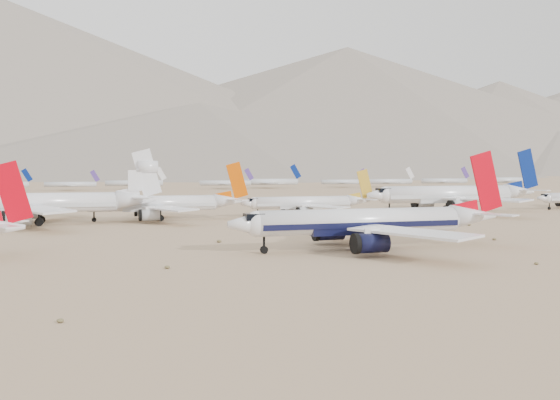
# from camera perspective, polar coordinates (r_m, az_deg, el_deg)

# --- Properties ---
(ground) EXTENTS (7000.00, 7000.00, 0.00)m
(ground) POSITION_cam_1_polar(r_m,az_deg,el_deg) (121.31, 10.06, -4.13)
(ground) COLOR #8B7051
(ground) RESTS_ON ground
(main_airliner) EXTENTS (51.68, 50.48, 18.24)m
(main_airliner) POSITION_cam_1_polar(r_m,az_deg,el_deg) (115.02, 8.40, -2.00)
(main_airliner) COLOR white
(main_airliner) RESTS_ON ground
(row2_navy_widebody) EXTENTS (60.37, 59.03, 21.48)m
(row2_navy_widebody) POSITION_cam_1_polar(r_m,az_deg,el_deg) (212.23, 15.70, 0.47)
(row2_navy_widebody) COLOR white
(row2_navy_widebody) RESTS_ON ground
(row2_gold_tail) EXTENTS (40.79, 39.89, 14.52)m
(row2_gold_tail) POSITION_cam_1_polar(r_m,az_deg,el_deg) (191.76, 2.58, -0.26)
(row2_gold_tail) COLOR white
(row2_gold_tail) RESTS_ON ground
(row2_orange_tail) EXTENTS (46.69, 45.67, 16.65)m
(row2_orange_tail) POSITION_cam_1_polar(r_m,az_deg,el_deg) (178.96, -10.77, -0.35)
(row2_orange_tail) COLOR white
(row2_orange_tail) RESTS_ON ground
(row2_white_trijet) EXTENTS (56.83, 55.54, 20.14)m
(row2_white_trijet) POSITION_cam_1_polar(r_m,az_deg,el_deg) (173.11, -20.62, -0.22)
(row2_white_trijet) COLOR white
(row2_white_trijet) RESTS_ON ground
(distant_storage_row) EXTENTS (579.50, 52.67, 15.47)m
(distant_storage_row) POSITION_cam_1_polar(r_m,az_deg,el_deg) (437.77, -5.87, 1.60)
(distant_storage_row) COLOR silver
(distant_storage_row) RESTS_ON ground
(mountain_range) EXTENTS (7354.00, 3024.00, 470.00)m
(mountain_range) POSITION_cam_1_polar(r_m,az_deg,el_deg) (1768.32, -13.03, 8.61)
(mountain_range) COLOR slate
(mountain_range) RESTS_ON ground
(foothills) EXTENTS (4637.50, 1395.00, 155.00)m
(foothills) POSITION_cam_1_polar(r_m,az_deg,el_deg) (1340.94, 8.73, 5.20)
(foothills) COLOR slate
(foothills) RESTS_ON ground
(desert_scrub) EXTENTS (233.60, 121.67, 0.63)m
(desert_scrub) POSITION_cam_1_polar(r_m,az_deg,el_deg) (93.01, 4.79, -6.09)
(desert_scrub) COLOR brown
(desert_scrub) RESTS_ON ground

